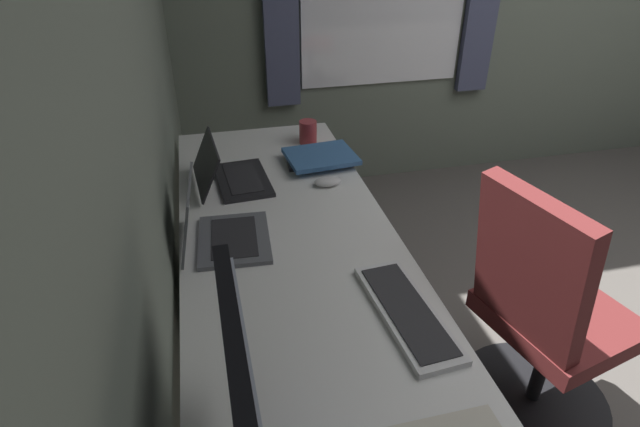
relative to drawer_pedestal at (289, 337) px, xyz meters
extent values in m
cube|color=slate|center=(-0.32, 0.40, 0.95)|extent=(4.75, 0.10, 2.60)
cube|color=white|center=(-0.16, -0.03, 0.37)|extent=(2.36, 0.71, 0.03)
cylinder|color=silver|center=(0.96, -0.32, 0.00)|extent=(0.05, 0.05, 0.70)
cylinder|color=silver|center=(0.96, 0.27, 0.00)|extent=(0.05, 0.05, 0.70)
cube|color=white|center=(0.00, 0.00, 0.00)|extent=(0.40, 0.50, 0.69)
cube|color=silver|center=(0.00, -0.25, 0.00)|extent=(0.37, 0.01, 0.61)
cube|color=black|center=(-0.77, 0.20, 0.64)|extent=(0.52, 0.04, 0.29)
cube|color=#B2BCCC|center=(-0.77, 0.18, 0.64)|extent=(0.48, 0.01, 0.25)
cube|color=#595B60|center=(0.09, 0.15, 0.39)|extent=(0.31, 0.24, 0.01)
cube|color=#262628|center=(0.09, 0.15, 0.40)|extent=(0.24, 0.16, 0.00)
cube|color=#595B60|center=(0.09, 0.29, 0.50)|extent=(0.29, 0.07, 0.21)
cube|color=navy|center=(0.09, 0.29, 0.50)|extent=(0.26, 0.06, 0.18)
cube|color=black|center=(0.49, 0.08, 0.39)|extent=(0.33, 0.21, 0.01)
cube|color=#262628|center=(0.49, 0.08, 0.40)|extent=(0.26, 0.14, 0.00)
cube|color=black|center=(0.48, 0.22, 0.48)|extent=(0.32, 0.11, 0.17)
cube|color=#330F14|center=(0.48, 0.22, 0.48)|extent=(0.29, 0.09, 0.14)
cube|color=silver|center=(-0.37, -0.27, 0.39)|extent=(0.43, 0.17, 0.02)
cube|color=#2D2D30|center=(-0.37, -0.27, 0.40)|extent=(0.39, 0.14, 0.00)
ellipsoid|color=silver|center=(0.39, -0.24, 0.40)|extent=(0.06, 0.10, 0.03)
cube|color=black|center=(0.60, -0.25, 0.40)|extent=(0.17, 0.28, 0.03)
cube|color=#38669E|center=(0.58, -0.25, 0.42)|extent=(0.25, 0.30, 0.02)
cylinder|color=#A53338|center=(0.80, -0.25, 0.43)|extent=(0.08, 0.08, 0.10)
torus|color=#A53338|center=(0.85, -0.25, 0.44)|extent=(0.06, 0.01, 0.06)
cube|color=maroon|center=(-0.23, -0.90, 0.11)|extent=(0.52, 0.51, 0.07)
cube|color=maroon|center=(-0.28, -0.69, 0.40)|extent=(0.42, 0.22, 0.50)
cylinder|color=black|center=(-0.23, -0.90, -0.10)|extent=(0.05, 0.05, 0.37)
cylinder|color=black|center=(-0.23, -0.90, -0.31)|extent=(0.56, 0.56, 0.03)
camera|label=1|loc=(-1.32, 0.20, 1.34)|focal=28.87mm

